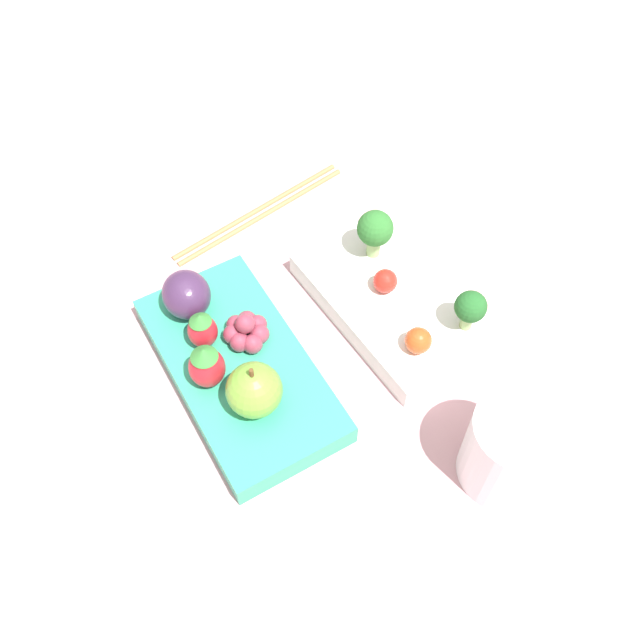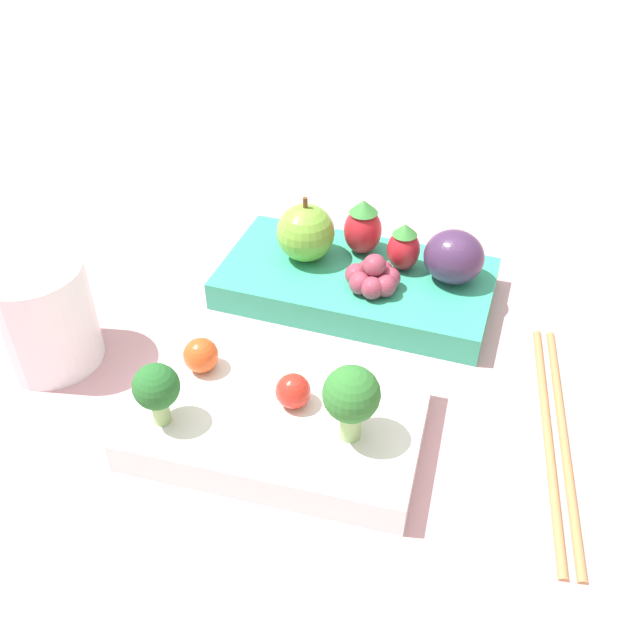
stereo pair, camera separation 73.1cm
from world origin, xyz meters
The scene contains 14 objects.
ground_plane centered at (0.00, 0.00, 0.00)m, with size 4.00×4.00×0.00m, color #C6939E.
bento_box_savoury centered at (0.00, 0.08, 0.01)m, with size 0.20×0.14×0.02m.
bento_box_fruit centered at (0.01, -0.08, 0.01)m, with size 0.22×0.13×0.02m.
broccoli_floret_0 centered at (-0.05, 0.09, 0.06)m, with size 0.03×0.03×0.05m.
broccoli_floret_1 centered at (0.06, 0.12, 0.05)m, with size 0.03×0.03×0.04m.
cherry_tomato_0 centered at (-0.01, 0.07, 0.03)m, with size 0.02×0.02×0.02m.
cherry_tomato_1 centered at (0.06, 0.07, 0.04)m, with size 0.02×0.02×0.02m.
apple centered at (0.05, -0.08, 0.05)m, with size 0.05×0.05×0.05m.
strawberry_0 centered at (-0.03, -0.10, 0.04)m, with size 0.03×0.03×0.04m.
strawberry_1 centered at (0.01, -0.11, 0.05)m, with size 0.03×0.03×0.05m.
plum centered at (-0.07, -0.10, 0.04)m, with size 0.05×0.04×0.04m.
grape_cluster centered at (-0.01, -0.06, 0.03)m, with size 0.04×0.04×0.03m.
drinking_cup centered at (0.18, 0.08, 0.04)m, with size 0.07×0.07×0.08m.
chopsticks_pair centered at (-0.17, 0.02, 0.00)m, with size 0.06×0.21×0.01m.
Camera 1 is at (0.33, -0.16, 0.55)m, focal length 40.00 mm.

